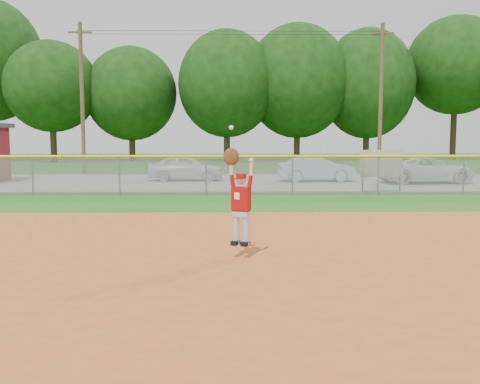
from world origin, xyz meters
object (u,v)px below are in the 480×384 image
ballplayer (240,197)px  car_white_a (186,168)px  car_white_b (426,170)px  sponsor_sign (382,165)px  car_blue (317,169)px

ballplayer → car_white_a: bearing=98.1°
car_white_b → sponsor_sign: sponsor_sign is taller
car_blue → sponsor_sign: bearing=-163.3°
car_white_a → ballplayer: bearing=-169.6°
car_white_b → car_white_a: bearing=76.0°
car_white_a → car_white_b: car_white_a is taller
car_white_a → car_white_b: bearing=-95.0°
car_white_b → sponsor_sign: 5.43m
car_white_a → sponsor_sign: sponsor_sign is taller
car_blue → ballplayer: 17.31m
sponsor_sign → ballplayer: 12.95m
car_white_b → car_blue: bearing=72.2°
car_white_a → car_blue: 6.57m
sponsor_sign → ballplayer: ballplayer is taller
car_blue → sponsor_sign: sponsor_sign is taller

